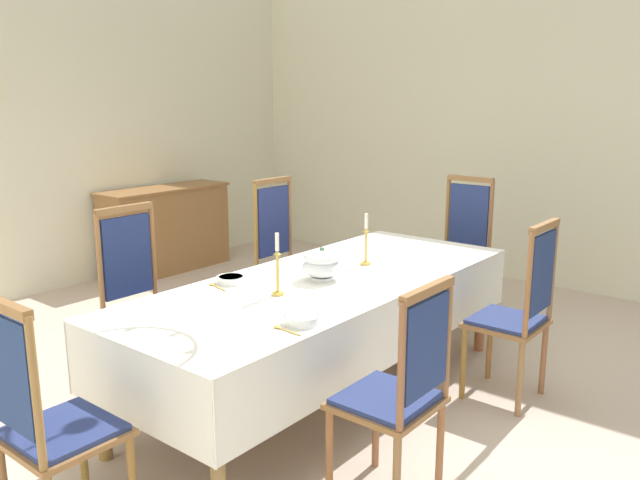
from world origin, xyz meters
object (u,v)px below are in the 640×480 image
soup_tureen (322,264)px  sideboard (166,229)px  chair_head_west (47,420)px  chair_head_east (461,250)px  candlestick_east (366,244)px  chair_north_a (141,300)px  chair_north_b (285,257)px  candlestick_west (277,270)px  spoon_secondary (281,328)px  dining_table (325,290)px  chair_south_b (518,310)px  bowl_near_right (301,319)px  spoon_primary (214,285)px  bowl_near_left (231,279)px  chair_south_a (399,390)px

soup_tureen → sideboard: soup_tureen is taller
chair_head_west → chair_head_east: size_ratio=0.92×
chair_head_west → candlestick_east: (2.22, 0.00, 0.32)m
chair_north_a → chair_north_b: size_ratio=0.97×
candlestick_west → spoon_secondary: (-0.39, -0.38, -0.14)m
dining_table → chair_head_west: 1.80m
chair_south_b → spoon_secondary: chair_south_b is taller
chair_head_east → bowl_near_right: bearing=99.2°
spoon_primary → spoon_secondary: bearing=-97.1°
chair_head_east → bowl_near_left: size_ratio=6.97×
chair_north_a → chair_head_east: chair_head_east is taller
chair_head_east → spoon_primary: chair_head_east is taller
chair_north_a → bowl_near_left: (0.23, -0.57, 0.19)m
chair_head_east → sideboard: 3.24m
chair_north_b → spoon_primary: (-1.22, -0.54, 0.15)m
chair_north_a → candlestick_west: size_ratio=3.36×
spoon_primary → chair_head_west: bearing=-149.5°
candlestick_east → chair_south_b: bearing=-74.6°
spoon_primary → candlestick_west: bearing=-62.2°
dining_table → spoon_secondary: bearing=-155.1°
chair_south_a → candlestick_east: 1.47m
chair_south_a → spoon_primary: chair_south_a is taller
chair_head_east → soup_tureen: bearing=90.0°
chair_north_b → bowl_near_left: (-1.11, -0.57, 0.17)m
chair_south_b → soup_tureen: size_ratio=4.62×
candlestick_west → soup_tureen: bearing=-0.0°
chair_south_b → spoon_primary: chair_south_b is taller
chair_north_a → soup_tureen: size_ratio=4.83×
candlestick_west → bowl_near_left: 0.40m
bowl_near_left → spoon_primary: bearing=166.8°
chair_north_b → sideboard: chair_north_b is taller
chair_north_b → candlestick_east: size_ratio=3.59×
chair_north_b → candlestick_east: (-0.26, -0.95, 0.29)m
chair_south_b → candlestick_east: 1.03m
dining_table → chair_north_b: size_ratio=2.27×
soup_tureen → spoon_secondary: bearing=-154.2°
sideboard → candlestick_east: bearing=75.1°
chair_north_b → candlestick_east: chair_north_b is taller
chair_head_east → candlestick_west: size_ratio=3.41×
chair_head_west → spoon_secondary: chair_head_west is taller
chair_head_west → chair_head_east: bearing=90.0°
candlestick_west → chair_south_b: bearing=-40.3°
chair_north_a → spoon_secondary: size_ratio=6.64×
chair_head_east → chair_north_a: bearing=69.0°
dining_table → bowl_near_left: bearing=138.3°
chair_head_west → sideboard: 4.43m
chair_north_b → spoon_primary: 1.34m
soup_tureen → bowl_near_left: size_ratio=1.42×
sideboard → chair_south_a: bearing=64.9°
chair_head_west → chair_north_a: bearing=129.7°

